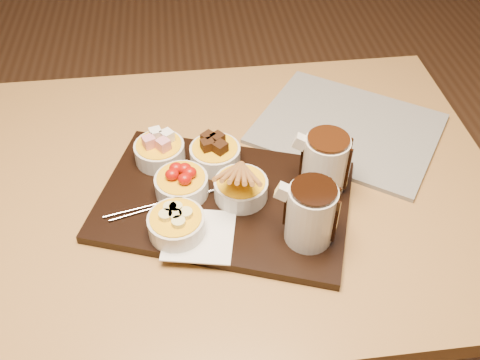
{
  "coord_description": "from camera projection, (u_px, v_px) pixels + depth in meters",
  "views": [
    {
      "loc": [
        -0.0,
        -0.75,
        1.49
      ],
      "look_at": [
        0.08,
        -0.06,
        0.81
      ],
      "focal_mm": 40.0,
      "sensor_mm": 36.0,
      "label": 1
    }
  ],
  "objects": [
    {
      "name": "pitcher_milk_chocolate",
      "position": [
        325.0,
        164.0,
        0.98
      ],
      "size": [
        0.11,
        0.11,
        0.11
      ],
      "primitive_type": "cylinder",
      "rotation": [
        0.0,
        0.0,
        -0.34
      ],
      "color": "silver",
      "rests_on": "serving_board"
    },
    {
      "name": "fondue_skewers",
      "position": [
        173.0,
        200.0,
        0.99
      ],
      "size": [
        0.09,
        0.26,
        0.01
      ],
      "primitive_type": null,
      "rotation": [
        0.0,
        0.0,
        -1.35
      ],
      "color": "silver",
      "rests_on": "serving_board"
    },
    {
      "name": "napkin",
      "position": [
        199.0,
        235.0,
        0.93
      ],
      "size": [
        0.14,
        0.14,
        0.0
      ],
      "primitive_type": "cube",
      "rotation": [
        0.0,
        0.0,
        -0.2
      ],
      "color": "white",
      "rests_on": "serving_board"
    },
    {
      "name": "bowl_cake",
      "position": [
        215.0,
        155.0,
        1.06
      ],
      "size": [
        0.1,
        0.1,
        0.04
      ],
      "primitive_type": "cylinder",
      "color": "silver",
      "rests_on": "serving_board"
    },
    {
      "name": "serving_board",
      "position": [
        224.0,
        201.0,
        1.01
      ],
      "size": [
        0.53,
        0.44,
        0.02
      ],
      "primitive_type": "cube",
      "rotation": [
        0.0,
        0.0,
        -0.34
      ],
      "color": "black",
      "rests_on": "dining_table"
    },
    {
      "name": "dining_table",
      "position": [
        199.0,
        216.0,
        1.12
      ],
      "size": [
        1.2,
        0.8,
        0.75
      ],
      "color": "#A1763C",
      "rests_on": "ground"
    },
    {
      "name": "bowl_marshmallows",
      "position": [
        160.0,
        152.0,
        1.06
      ],
      "size": [
        0.1,
        0.1,
        0.04
      ],
      "primitive_type": "cylinder",
      "color": "silver",
      "rests_on": "serving_board"
    },
    {
      "name": "bowl_biscotti",
      "position": [
        241.0,
        189.0,
        0.99
      ],
      "size": [
        0.1,
        0.1,
        0.04
      ],
      "primitive_type": "cylinder",
      "color": "silver",
      "rests_on": "serving_board"
    },
    {
      "name": "bowl_strawberries",
      "position": [
        182.0,
        185.0,
        1.0
      ],
      "size": [
        0.1,
        0.1,
        0.04
      ],
      "primitive_type": "cylinder",
      "color": "silver",
      "rests_on": "serving_board"
    },
    {
      "name": "pitcher_dark_chocolate",
      "position": [
        311.0,
        215.0,
        0.89
      ],
      "size": [
        0.11,
        0.11,
        0.11
      ],
      "primitive_type": "cylinder",
      "rotation": [
        0.0,
        0.0,
        -0.34
      ],
      "color": "silver",
      "rests_on": "serving_board"
    },
    {
      "name": "newspaper",
      "position": [
        347.0,
        128.0,
        1.17
      ],
      "size": [
        0.48,
        0.46,
        0.01
      ],
      "primitive_type": "cube",
      "rotation": [
        0.0,
        0.0,
        -0.61
      ],
      "color": "beige",
      "rests_on": "dining_table"
    },
    {
      "name": "bowl_bananas",
      "position": [
        177.0,
        225.0,
        0.93
      ],
      "size": [
        0.1,
        0.1,
        0.04
      ],
      "primitive_type": "cylinder",
      "color": "silver",
      "rests_on": "serving_board"
    }
  ]
}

